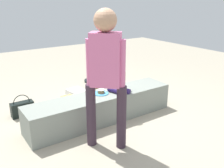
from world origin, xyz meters
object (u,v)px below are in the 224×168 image
object	(u,v)px
gift_bag	(68,105)
handbag_brown_canvas	(96,86)
party_cup_red	(99,105)
handbag_black_leather	(22,109)
child_seated	(117,77)
cake_box_white	(77,93)
cake_plate	(101,92)
water_bottle_near_gift	(33,119)
adult_standing	(106,69)

from	to	relation	value
gift_bag	handbag_brown_canvas	distance (m)	1.04
party_cup_red	handbag_black_leather	size ratio (longest dim) A/B	0.30
child_seated	gift_bag	size ratio (longest dim) A/B	1.42
cake_box_white	handbag_brown_canvas	distance (m)	0.41
cake_plate	cake_box_white	distance (m)	1.10
party_cup_red	handbag_black_leather	world-z (taller)	handbag_black_leather
handbag_brown_canvas	cake_plate	bearing A→B (deg)	-117.04
water_bottle_near_gift	handbag_brown_canvas	world-z (taller)	handbag_brown_canvas
cake_box_white	handbag_brown_canvas	xyz separation A→B (m)	(0.41, -0.04, 0.06)
handbag_black_leather	handbag_brown_canvas	size ratio (longest dim) A/B	0.99
party_cup_red	handbag_brown_canvas	distance (m)	0.71
cake_plate	water_bottle_near_gift	world-z (taller)	cake_plate
water_bottle_near_gift	handbag_brown_canvas	distance (m)	1.54
adult_standing	cake_box_white	xyz separation A→B (m)	(0.44, 1.69, -0.93)
water_bottle_near_gift	cake_box_white	distance (m)	1.20
cake_plate	handbag_brown_canvas	world-z (taller)	cake_plate
adult_standing	cake_plate	bearing A→B (deg)	62.87
handbag_brown_canvas	water_bottle_near_gift	bearing A→B (deg)	-156.94
handbag_black_leather	gift_bag	bearing A→B (deg)	-30.01
water_bottle_near_gift	adult_standing	bearing A→B (deg)	-61.38
gift_bag	handbag_black_leather	xyz separation A→B (m)	(-0.60, 0.35, -0.04)
child_seated	cake_box_white	world-z (taller)	child_seated
gift_bag	handbag_black_leather	distance (m)	0.70
child_seated	cake_plate	size ratio (longest dim) A/B	2.16
cake_plate	cake_box_white	size ratio (longest dim) A/B	0.67
cake_plate	handbag_black_leather	xyz separation A→B (m)	(-0.95, 0.77, -0.31)
child_seated	handbag_brown_canvas	bearing A→B (deg)	76.82
cake_plate	handbag_black_leather	distance (m)	1.27
party_cup_red	cake_box_white	size ratio (longest dim) A/B	0.31
child_seated	handbag_brown_canvas	distance (m)	1.16
cake_box_white	adult_standing	bearing A→B (deg)	-104.60
child_seated	adult_standing	size ratio (longest dim) A/B	0.30
party_cup_red	handbag_black_leather	xyz separation A→B (m)	(-1.13, 0.40, 0.07)
adult_standing	party_cup_red	size ratio (longest dim) A/B	15.95
cake_plate	water_bottle_near_gift	xyz separation A→B (m)	(-0.91, 0.40, -0.34)
child_seated	party_cup_red	world-z (taller)	child_seated
adult_standing	cake_box_white	world-z (taller)	adult_standing
adult_standing	water_bottle_near_gift	xyz separation A→B (m)	(-0.57, 1.05, -0.90)
cake_plate	handbag_black_leather	size ratio (longest dim) A/B	0.65
handbag_black_leather	handbag_brown_canvas	distance (m)	1.48
gift_bag	handbag_brown_canvas	world-z (taller)	handbag_brown_canvas
adult_standing	gift_bag	distance (m)	1.36
water_bottle_near_gift	handbag_black_leather	bearing A→B (deg)	97.04
child_seated	adult_standing	xyz separation A→B (m)	(-0.61, -0.63, 0.37)
water_bottle_near_gift	cake_box_white	xyz separation A→B (m)	(1.01, 0.64, -0.02)
gift_bag	party_cup_red	distance (m)	0.54
child_seated	adult_standing	bearing A→B (deg)	-134.00
party_cup_red	handbag_black_leather	bearing A→B (deg)	160.53
gift_bag	cake_box_white	world-z (taller)	gift_bag
child_seated	handbag_black_leather	bearing A→B (deg)	146.85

